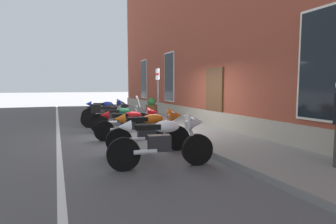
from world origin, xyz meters
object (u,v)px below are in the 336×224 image
object	(u,v)px
motorcycle_orange_sport	(152,129)
motorcycle_black_sport	(110,113)
motorcycle_red_sport	(133,122)
motorcycle_white_sport	(166,139)
barrel_planter	(152,109)
parking_sign	(158,87)
motorcycle_green_touring	(117,117)
motorcycle_blue_sport	(107,109)

from	to	relation	value
motorcycle_orange_sport	motorcycle_black_sport	bearing A→B (deg)	-177.75
motorcycle_red_sport	motorcycle_white_sport	size ratio (longest dim) A/B	0.97
motorcycle_orange_sport	motorcycle_white_sport	world-z (taller)	motorcycle_white_sport
motorcycle_white_sport	barrel_planter	distance (m)	7.37
parking_sign	motorcycle_orange_sport	bearing A→B (deg)	-22.20
motorcycle_red_sport	motorcycle_orange_sport	world-z (taller)	motorcycle_orange_sport
motorcycle_green_touring	motorcycle_red_sport	size ratio (longest dim) A/B	1.02
motorcycle_blue_sport	motorcycle_orange_sport	bearing A→B (deg)	0.18
motorcycle_orange_sport	parking_sign	xyz separation A→B (m)	(-3.91, 1.60, 1.00)
motorcycle_black_sport	parking_sign	xyz separation A→B (m)	(0.68, 1.78, 1.02)
motorcycle_black_sport	motorcycle_green_touring	size ratio (longest dim) A/B	1.00
motorcycle_green_touring	parking_sign	bearing A→B (deg)	111.12
parking_sign	motorcycle_black_sport	bearing A→B (deg)	-110.89
motorcycle_blue_sport	motorcycle_red_sport	distance (m)	4.56
motorcycle_black_sport	barrel_planter	distance (m)	2.41
motorcycle_blue_sport	barrel_planter	size ratio (longest dim) A/B	2.18
motorcycle_blue_sport	parking_sign	bearing A→B (deg)	34.77
motorcycle_red_sport	motorcycle_white_sport	xyz separation A→B (m)	(3.01, -0.13, 0.03)
motorcycle_black_sport	motorcycle_red_sport	distance (m)	2.91
motorcycle_blue_sport	motorcycle_red_sport	world-z (taller)	motorcycle_blue_sport
motorcycle_orange_sport	parking_sign	distance (m)	4.34
motorcycle_green_touring	motorcycle_white_sport	size ratio (longest dim) A/B	0.99
motorcycle_black_sport	parking_sign	distance (m)	2.16
motorcycle_blue_sport	barrel_planter	bearing A→B (deg)	75.50
motorcycle_green_touring	barrel_planter	distance (m)	3.29
motorcycle_green_touring	parking_sign	world-z (taller)	parking_sign
motorcycle_white_sport	barrel_planter	bearing A→B (deg)	163.26
motorcycle_white_sport	motorcycle_blue_sport	bearing A→B (deg)	178.83
motorcycle_black_sport	motorcycle_red_sport	world-z (taller)	motorcycle_black_sport
motorcycle_green_touring	motorcycle_black_sport	bearing A→B (deg)	-179.94
motorcycle_blue_sport	motorcycle_red_sport	size ratio (longest dim) A/B	1.01
motorcycle_green_touring	barrel_planter	size ratio (longest dim) A/B	2.21
parking_sign	barrel_planter	bearing A→B (deg)	169.04
motorcycle_red_sport	motorcycle_green_touring	bearing A→B (deg)	-175.13
motorcycle_green_touring	motorcycle_white_sport	world-z (taller)	motorcycle_green_touring
motorcycle_blue_sport	motorcycle_orange_sport	xyz separation A→B (m)	(6.24, 0.02, 0.01)
motorcycle_red_sport	barrel_planter	bearing A→B (deg)	153.77
parking_sign	motorcycle_white_sport	bearing A→B (deg)	-18.67
motorcycle_white_sport	parking_sign	size ratio (longest dim) A/B	0.97
motorcycle_orange_sport	barrel_planter	size ratio (longest dim) A/B	2.17
motorcycle_blue_sport	motorcycle_green_touring	world-z (taller)	motorcycle_green_touring
motorcycle_orange_sport	motorcycle_green_touring	bearing A→B (deg)	-176.82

